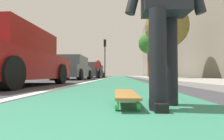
{
  "coord_description": "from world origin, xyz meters",
  "views": [
    {
      "loc": [
        -0.36,
        -0.11,
        0.28
      ],
      "look_at": [
        10.97,
        0.41,
        0.62
      ],
      "focal_mm": 28.08,
      "sensor_mm": 36.0,
      "label": 1
    }
  ],
  "objects_px": {
    "parked_car_near": "(11,59)",
    "street_tree_mid": "(167,27)",
    "skateboard": "(125,95)",
    "parked_car_end": "(97,72)",
    "parked_car_far": "(89,71)",
    "traffic_light": "(105,51)",
    "skater_person": "(165,1)",
    "parked_car_mid": "(73,68)",
    "street_tree_far": "(149,44)",
    "pedestrian_distant": "(98,67)"
  },
  "relations": [
    {
      "from": "parked_car_mid",
      "to": "parked_car_near",
      "type": "bearing_deg",
      "value": -177.98
    },
    {
      "from": "pedestrian_distant",
      "to": "street_tree_mid",
      "type": "bearing_deg",
      "value": -131.37
    },
    {
      "from": "skater_person",
      "to": "parked_car_end",
      "type": "height_order",
      "value": "skater_person"
    },
    {
      "from": "skateboard",
      "to": "street_tree_far",
      "type": "xyz_separation_m",
      "value": [
        15.91,
        -2.84,
        3.33
      ]
    },
    {
      "from": "skateboard",
      "to": "parked_car_far",
      "type": "distance_m",
      "value": 15.63
    },
    {
      "from": "parked_car_near",
      "to": "parked_car_far",
      "type": "distance_m",
      "value": 12.62
    },
    {
      "from": "parked_car_near",
      "to": "parked_car_end",
      "type": "relative_size",
      "value": 0.96
    },
    {
      "from": "skater_person",
      "to": "parked_car_end",
      "type": "xyz_separation_m",
      "value": [
        20.97,
        3.38,
        -0.24
      ]
    },
    {
      "from": "parked_car_end",
      "to": "street_tree_mid",
      "type": "xyz_separation_m",
      "value": [
        -11.59,
        -5.88,
        2.6
      ]
    },
    {
      "from": "parked_car_far",
      "to": "street_tree_far",
      "type": "distance_m",
      "value": 6.52
    },
    {
      "from": "street_tree_mid",
      "to": "pedestrian_distant",
      "type": "distance_m",
      "value": 6.81
    },
    {
      "from": "skateboard",
      "to": "traffic_light",
      "type": "xyz_separation_m",
      "value": [
        18.11,
        1.77,
        2.91
      ]
    },
    {
      "from": "street_tree_mid",
      "to": "parked_car_far",
      "type": "bearing_deg",
      "value": 44.14
    },
    {
      "from": "street_tree_far",
      "to": "pedestrian_distant",
      "type": "distance_m",
      "value": 5.92
    },
    {
      "from": "skater_person",
      "to": "parked_car_near",
      "type": "distance_m",
      "value": 4.3
    },
    {
      "from": "traffic_light",
      "to": "street_tree_far",
      "type": "bearing_deg",
      "value": -115.52
    },
    {
      "from": "parked_car_near",
      "to": "street_tree_mid",
      "type": "distance_m",
      "value": 9.06
    },
    {
      "from": "parked_car_mid",
      "to": "parked_car_end",
      "type": "bearing_deg",
      "value": -0.35
    },
    {
      "from": "parked_car_near",
      "to": "street_tree_mid",
      "type": "height_order",
      "value": "street_tree_mid"
    },
    {
      "from": "parked_car_near",
      "to": "parked_car_end",
      "type": "distance_m",
      "value": 18.13
    },
    {
      "from": "skater_person",
      "to": "parked_car_near",
      "type": "xyz_separation_m",
      "value": [
        2.84,
        3.21,
        -0.23
      ]
    },
    {
      "from": "parked_car_far",
      "to": "street_tree_mid",
      "type": "bearing_deg",
      "value": -135.86
    },
    {
      "from": "parked_car_end",
      "to": "traffic_light",
      "type": "xyz_separation_m",
      "value": [
        -2.71,
        -1.27,
        2.3
      ]
    },
    {
      "from": "parked_car_far",
      "to": "skateboard",
      "type": "bearing_deg",
      "value": -168.72
    },
    {
      "from": "skater_person",
      "to": "parked_car_mid",
      "type": "relative_size",
      "value": 0.38
    },
    {
      "from": "skater_person",
      "to": "parked_car_far",
      "type": "relative_size",
      "value": 0.38
    },
    {
      "from": "skateboard",
      "to": "traffic_light",
      "type": "distance_m",
      "value": 18.43
    },
    {
      "from": "parked_car_mid",
      "to": "parked_car_far",
      "type": "height_order",
      "value": "same"
    },
    {
      "from": "skater_person",
      "to": "parked_car_end",
      "type": "distance_m",
      "value": 21.24
    },
    {
      "from": "skateboard",
      "to": "street_tree_far",
      "type": "bearing_deg",
      "value": -10.14
    },
    {
      "from": "skateboard",
      "to": "street_tree_mid",
      "type": "height_order",
      "value": "street_tree_mid"
    },
    {
      "from": "parked_car_near",
      "to": "pedestrian_distant",
      "type": "bearing_deg",
      "value": -4.78
    },
    {
      "from": "parked_car_mid",
      "to": "traffic_light",
      "type": "height_order",
      "value": "traffic_light"
    },
    {
      "from": "parked_car_end",
      "to": "traffic_light",
      "type": "bearing_deg",
      "value": -154.96
    },
    {
      "from": "skateboard",
      "to": "parked_car_end",
      "type": "height_order",
      "value": "parked_car_end"
    },
    {
      "from": "parked_car_mid",
      "to": "parked_car_end",
      "type": "distance_m",
      "value": 11.36
    },
    {
      "from": "parked_car_mid",
      "to": "parked_car_end",
      "type": "relative_size",
      "value": 1.0
    },
    {
      "from": "parked_car_near",
      "to": "street_tree_mid",
      "type": "relative_size",
      "value": 0.88
    },
    {
      "from": "skater_person",
      "to": "traffic_light",
      "type": "bearing_deg",
      "value": 6.6
    },
    {
      "from": "parked_car_end",
      "to": "pedestrian_distant",
      "type": "height_order",
      "value": "pedestrian_distant"
    },
    {
      "from": "skateboard",
      "to": "parked_car_far",
      "type": "height_order",
      "value": "parked_car_far"
    },
    {
      "from": "parked_car_end",
      "to": "street_tree_far",
      "type": "distance_m",
      "value": 8.13
    },
    {
      "from": "skateboard",
      "to": "parked_car_end",
      "type": "xyz_separation_m",
      "value": [
        20.82,
        3.03,
        0.6
      ]
    },
    {
      "from": "parked_car_far",
      "to": "parked_car_end",
      "type": "xyz_separation_m",
      "value": [
        5.51,
        -0.02,
        -0.02
      ]
    },
    {
      "from": "parked_car_near",
      "to": "parked_car_mid",
      "type": "distance_m",
      "value": 6.77
    },
    {
      "from": "parked_car_end",
      "to": "pedestrian_distant",
      "type": "xyz_separation_m",
      "value": [
        -7.35,
        -1.07,
        0.28
      ]
    },
    {
      "from": "pedestrian_distant",
      "to": "parked_car_end",
      "type": "bearing_deg",
      "value": 8.28
    },
    {
      "from": "parked_car_near",
      "to": "street_tree_far",
      "type": "distance_m",
      "value": 14.65
    },
    {
      "from": "parked_car_far",
      "to": "traffic_light",
      "type": "relative_size",
      "value": 0.98
    },
    {
      "from": "skater_person",
      "to": "street_tree_mid",
      "type": "height_order",
      "value": "street_tree_mid"
    }
  ]
}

